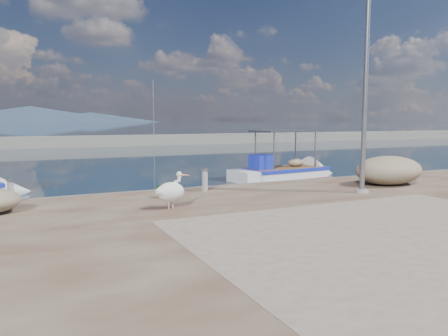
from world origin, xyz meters
TOP-DOWN VIEW (x-y plane):
  - ground at (0.00, 0.00)m, footprint 1400.00×1400.00m
  - quay_patch at (1.00, -3.00)m, footprint 9.00×7.00m
  - breakwater at (-0.00, 40.00)m, footprint 120.00×2.20m
  - mountains at (4.39, 650.00)m, footprint 370.00×280.00m
  - boat_right at (5.60, 8.68)m, footprint 6.07×2.59m
  - pelican at (-2.55, 1.80)m, footprint 1.06×0.60m
  - lamp_post at (4.08, 1.62)m, footprint 0.44×0.96m
  - bollard_near at (-0.56, 4.14)m, footprint 0.26×0.26m
  - bollard_far at (-6.55, 4.60)m, footprint 0.23×0.23m
  - potted_plant at (-2.28, 3.52)m, footprint 0.54×0.50m
  - net_pile_c at (6.28, 2.58)m, footprint 2.75×1.96m

SIDE VIEW (x-z plane):
  - ground at x=0.00m, z-range 0.00..0.00m
  - boat_right at x=5.60m, z-range -1.20..1.64m
  - quay_patch at x=1.00m, z-range 0.50..0.51m
  - breakwater at x=0.00m, z-range -3.15..4.35m
  - potted_plant at x=-2.28m, z-range 0.50..0.99m
  - bollard_far at x=-6.55m, z-range 0.53..1.23m
  - bollard_near at x=-0.56m, z-range 0.53..1.32m
  - pelican at x=-2.55m, z-range 0.47..1.48m
  - net_pile_c at x=6.28m, z-range 0.50..1.58m
  - lamp_post at x=4.08m, z-range 0.30..7.30m
  - mountains at x=4.39m, z-range -1.49..20.51m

